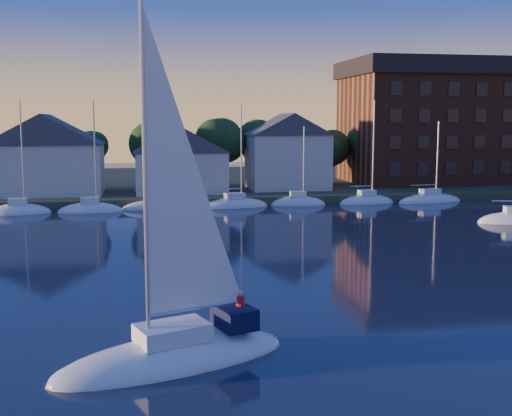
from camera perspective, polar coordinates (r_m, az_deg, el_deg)
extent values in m
plane|color=black|center=(27.11, 14.89, -13.88)|extent=(260.00, 260.00, 0.00)
cube|color=#323B22|center=(98.82, -3.86, 2.04)|extent=(160.00, 50.00, 2.00)
cube|color=brown|center=(76.16, -1.91, 0.34)|extent=(120.00, 3.00, 1.00)
cube|color=beige|center=(81.67, -18.04, 3.28)|extent=(13.00, 9.00, 6.00)
cube|color=beige|center=(80.12, -6.70, 3.17)|extent=(11.00, 8.00, 5.00)
cube|color=beige|center=(84.06, 2.79, 4.12)|extent=(10.00, 8.00, 7.00)
cube|color=brown|center=(98.59, 16.98, 6.66)|extent=(30.00, 16.00, 15.00)
cube|color=black|center=(98.85, 17.18, 11.70)|extent=(31.00, 17.00, 2.40)
cylinder|color=#322317|center=(87.31, -20.18, 2.63)|extent=(0.50, 0.50, 3.50)
sphere|color=#153312|center=(87.05, -20.32, 5.55)|extent=(5.40, 5.40, 5.40)
cylinder|color=#322317|center=(86.29, -14.94, 2.79)|extent=(0.50, 0.50, 3.50)
sphere|color=#153312|center=(86.04, -15.04, 5.75)|extent=(5.40, 5.40, 5.40)
cylinder|color=#322317|center=(86.01, -9.61, 2.93)|extent=(0.50, 0.50, 3.50)
sphere|color=#153312|center=(85.76, -9.68, 5.90)|extent=(5.40, 5.40, 5.40)
cylinder|color=#322317|center=(86.48, -4.30, 3.04)|extent=(0.50, 0.50, 3.50)
sphere|color=#153312|center=(86.22, -4.33, 5.99)|extent=(5.40, 5.40, 5.40)
cylinder|color=#322317|center=(87.67, 0.92, 3.13)|extent=(0.50, 0.50, 3.50)
sphere|color=#153312|center=(87.42, 0.92, 6.04)|extent=(5.40, 5.40, 5.40)
cylinder|color=#322317|center=(89.57, 5.95, 3.19)|extent=(0.50, 0.50, 3.50)
sphere|color=#153312|center=(89.32, 5.99, 6.03)|extent=(5.40, 5.40, 5.40)
cylinder|color=#322317|center=(92.12, 10.74, 3.22)|extent=(0.50, 0.50, 3.50)
sphere|color=#153312|center=(91.88, 10.81, 5.99)|extent=(5.40, 5.40, 5.40)
cylinder|color=#322317|center=(95.28, 15.24, 3.23)|extent=(0.50, 0.50, 3.50)
sphere|color=#153312|center=(95.05, 15.34, 5.91)|extent=(5.40, 5.40, 5.40)
cylinder|color=#322317|center=(98.99, 19.43, 3.22)|extent=(0.50, 0.50, 3.50)
sphere|color=#153312|center=(98.76, 19.55, 5.80)|extent=(5.40, 5.40, 5.40)
ellipsoid|color=white|center=(73.55, -20.38, -0.42)|extent=(7.50, 2.40, 2.20)
cube|color=white|center=(73.38, -20.43, 0.59)|extent=(2.10, 1.32, 0.70)
cylinder|color=#A5A8AD|center=(72.86, -20.02, 4.23)|extent=(0.16, 0.16, 10.00)
cylinder|color=#A5A8AD|center=(73.44, -21.09, 1.23)|extent=(3.15, 0.12, 0.12)
ellipsoid|color=white|center=(72.56, -14.15, -0.27)|extent=(7.50, 2.40, 2.20)
cube|color=white|center=(72.40, -14.19, 0.75)|extent=(2.10, 1.32, 0.70)
cylinder|color=#A5A8AD|center=(71.94, -13.71, 4.44)|extent=(0.16, 0.16, 10.00)
cylinder|color=#A5A8AD|center=(72.36, -14.86, 1.40)|extent=(3.15, 0.12, 0.12)
ellipsoid|color=white|center=(72.45, -7.83, -0.12)|extent=(7.50, 2.40, 2.20)
cube|color=white|center=(72.29, -7.85, 0.90)|extent=(2.10, 1.32, 0.70)
cylinder|color=#A5A8AD|center=(71.92, -7.32, 4.60)|extent=(0.16, 0.16, 10.00)
cylinder|color=#A5A8AD|center=(72.16, -8.52, 1.56)|extent=(3.15, 0.12, 0.12)
ellipsoid|color=white|center=(73.22, -1.57, 0.04)|extent=(7.50, 2.40, 2.20)
cube|color=white|center=(73.06, -1.57, 1.05)|extent=(2.10, 1.32, 0.70)
cylinder|color=#A5A8AD|center=(72.77, -1.00, 4.70)|extent=(0.16, 0.16, 10.00)
cylinder|color=#A5A8AD|center=(72.84, -2.21, 1.70)|extent=(3.15, 0.12, 0.12)
ellipsoid|color=white|center=(74.84, 4.50, 0.18)|extent=(7.50, 2.40, 2.20)
cube|color=white|center=(74.68, 4.51, 1.17)|extent=(2.10, 1.32, 0.70)
cylinder|color=#A5A8AD|center=(74.48, 5.11, 4.74)|extent=(0.16, 0.16, 10.00)
cylinder|color=#A5A8AD|center=(74.38, 3.90, 1.81)|extent=(3.15, 0.12, 0.12)
ellipsoid|color=white|center=(77.26, 10.24, 0.32)|extent=(7.50, 2.40, 2.20)
cube|color=white|center=(77.11, 10.27, 1.28)|extent=(2.10, 1.32, 0.70)
cylinder|color=#A5A8AD|center=(76.99, 10.88, 4.73)|extent=(0.16, 0.16, 10.00)
cylinder|color=#A5A8AD|center=(76.73, 9.71, 1.90)|extent=(3.15, 0.12, 0.12)
ellipsoid|color=white|center=(80.41, 15.59, 0.45)|extent=(7.50, 2.40, 2.20)
cube|color=white|center=(80.26, 15.63, 1.37)|extent=(2.10, 1.32, 0.70)
cylinder|color=#A5A8AD|center=(80.22, 16.23, 4.68)|extent=(0.16, 0.16, 10.00)
cylinder|color=#A5A8AD|center=(79.81, 15.12, 1.97)|extent=(3.15, 0.12, 0.12)
ellipsoid|color=white|center=(27.34, -7.39, -13.48)|extent=(10.76, 6.55, 2.20)
cube|color=white|center=(26.90, -7.44, -10.90)|extent=(3.31, 2.67, 0.70)
cylinder|color=#A5A8AD|center=(25.21, -9.86, 2.88)|extent=(0.16, 0.16, 13.67)
cylinder|color=#A5A8AD|center=(27.07, -5.24, -8.86)|extent=(4.10, 1.56, 0.12)
cube|color=black|center=(28.00, -1.94, -9.65)|extent=(1.98, 2.34, 0.90)
cylinder|color=#A5A8AD|center=(66.58, 21.46, 0.58)|extent=(2.91, 0.89, 0.12)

